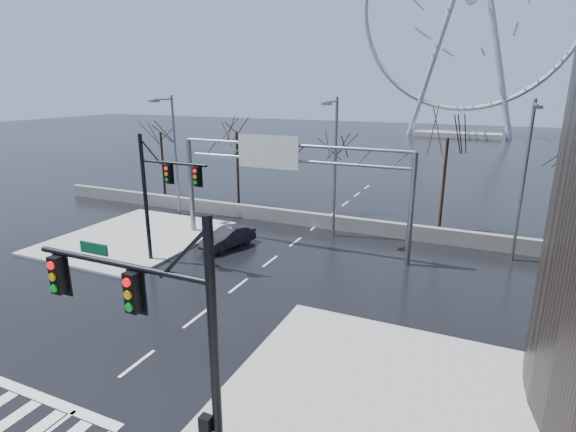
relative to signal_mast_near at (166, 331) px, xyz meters
The scene contains 17 objects.
ground 8.15m from the signal_mast_near, 141.85° to the left, with size 260.00×260.00×0.00m, color black.
sidewalk_right_ext 9.12m from the signal_mast_near, 51.18° to the left, with size 12.00×10.00×0.15m, color gray.
sidewalk_far 23.25m from the signal_mast_near, 135.18° to the left, with size 10.00×12.00×0.15m, color gray.
barrier_wall 24.96m from the signal_mast_near, 102.07° to the left, with size 52.00×0.50×1.10m, color slate.
signal_mast_near is the anchor object (origin of this frame).
signal_mast_far 17.03m from the signal_mast_near, 130.26° to the left, with size 4.72×0.41×8.00m.
sign_gantry 19.79m from the signal_mast_near, 106.19° to the left, with size 16.36×0.40×7.60m.
streetlight_left 28.07m from the signal_mast_near, 127.67° to the left, with size 0.50×2.55×10.00m.
streetlight_mid 22.44m from the signal_mast_near, 98.05° to the left, with size 0.50×2.55×10.00m.
streetlight_right 23.92m from the signal_mast_near, 68.25° to the left, with size 0.50×2.55×10.00m.
tree_far_left 36.36m from the signal_mast_near, 129.53° to the left, with size 3.50×3.50×7.00m.
tree_left 30.98m from the signal_mast_near, 117.18° to the left, with size 3.75×3.75×7.50m.
tree_center 29.00m from the signal_mast_near, 100.21° to the left, with size 3.25×3.25×6.50m.
tree_right 27.84m from the signal_mast_near, 82.02° to the left, with size 3.90×3.90×7.80m.
tree_far_right 30.45m from the signal_mast_near, 67.07° to the left, with size 3.40×3.40×6.80m.
ferris_wheel 101.29m from the signal_mast_near, 90.08° to the left, with size 45.00×6.00×50.91m.
car 19.83m from the signal_mast_near, 117.53° to the left, with size 1.46×4.19×1.38m, color black.
Camera 1 is at (11.91, -11.77, 10.66)m, focal length 28.00 mm.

